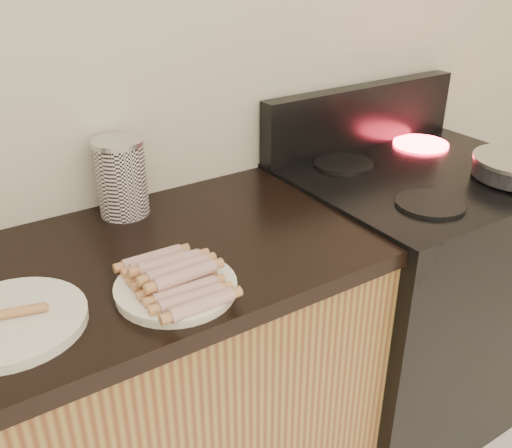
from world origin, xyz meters
TOP-DOWN VIEW (x-y plane):
  - wall_back at (0.00, 2.00)m, footprint 4.00×0.04m
  - stove at (0.78, 1.68)m, footprint 0.76×0.65m
  - stove_panel at (0.78, 1.96)m, footprint 0.76×0.06m
  - burner_near_left at (0.61, 1.51)m, footprint 0.18×0.18m
  - burner_near_right at (0.95, 1.51)m, footprint 0.18×0.18m
  - burner_far_left at (0.61, 1.84)m, footprint 0.18×0.18m
  - burner_far_right at (0.95, 1.84)m, footprint 0.18×0.18m
  - main_plate at (-0.11, 1.52)m, footprint 0.32×0.32m
  - side_plate at (-0.42, 1.59)m, footprint 0.31×0.31m
  - hotdog_pile at (-0.11, 1.52)m, footprint 0.13×0.24m
  - plain_sausages at (-0.42, 1.59)m, footprint 0.12×0.05m
  - canister at (-0.06, 1.92)m, footprint 0.13×0.13m

SIDE VIEW (x-z plane):
  - stove at x=0.78m, z-range 0.00..0.91m
  - main_plate at x=-0.11m, z-range 0.90..0.92m
  - side_plate at x=-0.42m, z-range 0.90..0.92m
  - burner_near_left at x=0.61m, z-range 0.91..0.92m
  - burner_near_right at x=0.95m, z-range 0.91..0.92m
  - burner_far_left at x=0.61m, z-range 0.91..0.92m
  - burner_far_right at x=0.95m, z-range 0.91..0.92m
  - plain_sausages at x=-0.42m, z-range 0.92..0.94m
  - hotdog_pile at x=-0.11m, z-range 0.91..0.96m
  - canister at x=-0.06m, z-range 0.90..1.10m
  - stove_panel at x=0.78m, z-range 0.91..1.11m
  - wall_back at x=0.00m, z-range 0.00..2.60m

